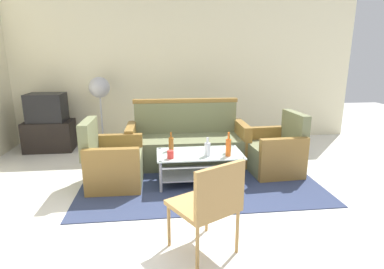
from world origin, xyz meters
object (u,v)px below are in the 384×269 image
(bottle_green, at_px, (229,146))
(bottle_brown, at_px, (171,143))
(tv_stand, at_px, (50,136))
(pedestal_fan, at_px, (100,92))
(armchair_left, at_px, (113,164))
(bottle_orange, at_px, (228,147))
(armchair_right, at_px, (275,153))
(television, at_px, (47,107))
(cup, at_px, (170,155))
(coffee_table, at_px, (199,163))
(bottle_clear, at_px, (207,149))
(wicker_chair, at_px, (210,201))
(couch, at_px, (187,144))

(bottle_green, relative_size, bottle_brown, 0.90)
(tv_stand, height_order, pedestal_fan, pedestal_fan)
(armchair_left, distance_m, bottle_brown, 0.79)
(armchair_left, xyz_separation_m, bottle_orange, (1.46, -0.23, 0.24))
(armchair_left, distance_m, bottle_orange, 1.49)
(armchair_right, bearing_deg, tv_stand, 63.87)
(armchair_left, bearing_deg, bottle_brown, 98.05)
(bottle_green, bearing_deg, tv_stand, 147.83)
(armchair_left, bearing_deg, bottle_green, 87.72)
(television, relative_size, pedestal_fan, 0.48)
(bottle_green, relative_size, cup, 2.23)
(coffee_table, height_order, bottle_clear, bottle_clear)
(bottle_green, height_order, bottle_brown, bottle_brown)
(coffee_table, distance_m, television, 3.01)
(armchair_right, xyz_separation_m, bottle_clear, (-1.05, -0.39, 0.21))
(bottle_brown, height_order, tv_stand, bottle_brown)
(bottle_orange, xyz_separation_m, pedestal_fan, (-1.85, 1.95, 0.49))
(coffee_table, bearing_deg, cup, -155.82)
(wicker_chair, bearing_deg, tv_stand, 96.03)
(tv_stand, distance_m, pedestal_fan, 1.17)
(armchair_right, distance_m, bottle_brown, 1.51)
(bottle_green, bearing_deg, couch, 120.29)
(bottle_clear, relative_size, wicker_chair, 0.29)
(couch, distance_m, wicker_chair, 2.30)
(cup, bearing_deg, armchair_left, 162.15)
(cup, bearing_deg, armchair_right, 16.07)
(coffee_table, distance_m, bottle_green, 0.44)
(pedestal_fan, xyz_separation_m, wicker_chair, (1.38, -3.31, -0.52))
(bottle_clear, bearing_deg, bottle_orange, -7.85)
(pedestal_fan, bearing_deg, bottle_brown, -54.73)
(armchair_right, distance_m, tv_stand, 3.83)
(coffee_table, xyz_separation_m, bottle_brown, (-0.36, 0.16, 0.23))
(bottle_brown, xyz_separation_m, television, (-2.05, 1.58, 0.26))
(cup, xyz_separation_m, wicker_chair, (0.25, -1.35, 0.03))
(bottle_clear, distance_m, bottle_brown, 0.52)
(tv_stand, distance_m, wicker_chair, 3.98)
(tv_stand, bearing_deg, television, 88.48)
(coffee_table, bearing_deg, bottle_clear, -57.28)
(bottle_orange, bearing_deg, bottle_green, 73.52)
(couch, bearing_deg, tv_stand, -21.76)
(wicker_chair, bearing_deg, bottle_brown, 68.77)
(bottle_orange, height_order, cup, bottle_orange)
(couch, relative_size, bottle_orange, 5.87)
(cup, relative_size, television, 0.16)
(bottle_clear, height_order, television, television)
(bottle_clear, xyz_separation_m, television, (-2.49, 1.86, 0.26))
(television, bearing_deg, armchair_left, 129.14)
(bottle_orange, xyz_separation_m, bottle_brown, (-0.70, 0.32, -0.02))
(couch, height_order, tv_stand, couch)
(couch, relative_size, armchair_left, 2.13)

